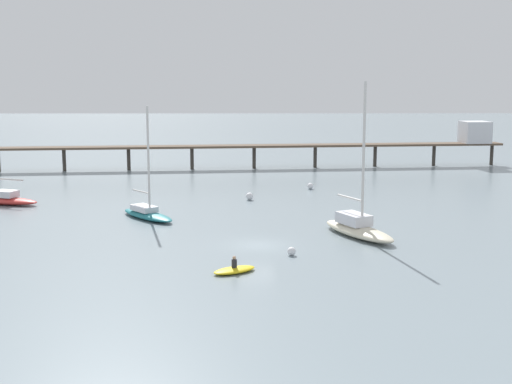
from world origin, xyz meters
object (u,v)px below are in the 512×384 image
Objects in this scene: sailboat_cream at (358,227)px; dinghy_yellow at (234,270)px; sailboat_teal at (147,212)px; mooring_buoy_mid at (292,251)px; pier at (342,141)px; mooring_buoy_near at (310,186)px; mooring_buoy_far at (250,196)px; sailboat_red at (1,198)px.

sailboat_cream is 3.74× the size of dinghy_yellow.
mooring_buoy_mid is (12.47, -13.59, -0.28)m from sailboat_teal.
pier is 21.35m from mooring_buoy_near.
mooring_buoy_near is 30.64m from mooring_buoy_mid.
sailboat_cream is at bearing -85.82° from mooring_buoy_near.
mooring_buoy_near is (-1.77, 24.18, -0.42)m from sailboat_cream.
pier reaches higher than mooring_buoy_far.
sailboat_red is 33.83m from mooring_buoy_near.
pier is 6.63× the size of sailboat_red.
mooring_buoy_far is at bearing 87.93° from dinghy_yellow.
sailboat_teal reaches higher than pier.
mooring_buoy_far is at bearing 97.52° from mooring_buoy_mid.
mooring_buoy_near is at bearing 76.98° from dinghy_yellow.
sailboat_teal is at bearing -121.55° from pier.
sailboat_cream is 19.91× the size of mooring_buoy_mid.
sailboat_red reaches higher than mooring_buoy_near.
sailboat_cream is at bearing -62.58° from mooring_buoy_far.
mooring_buoy_mid is at bearing -82.48° from mooring_buoy_far.
sailboat_cream reaches higher than pier.
dinghy_yellow is 4.63× the size of mooring_buoy_near.
pier is 21.74× the size of dinghy_yellow.
pier is 30.56m from mooring_buoy_far.
dinghy_yellow is 5.32× the size of mooring_buoy_mid.
mooring_buoy_far is (-8.82, 17.01, -0.38)m from sailboat_cream.
mooring_buoy_far is at bearing 117.42° from sailboat_cream.
mooring_buoy_far is at bearing -115.90° from pier.
sailboat_cream reaches higher than mooring_buoy_far.
sailboat_teal is 13.05× the size of mooring_buoy_far.
dinghy_yellow reaches higher than mooring_buoy_near.
dinghy_yellow is (8.41, -18.04, -0.39)m from sailboat_teal.
dinghy_yellow is at bearing -65.01° from sailboat_teal.
sailboat_cream is 1.14× the size of sailboat_red.
mooring_buoy_near is at bearing 82.51° from mooring_buoy_mid.
sailboat_teal is (-22.67, -36.93, -3.14)m from pier.
sailboat_red is 17.79m from sailboat_teal.
pier is at bearing 58.45° from sailboat_teal.
mooring_buoy_near is at bearing 45.56° from sailboat_teal.
mooring_buoy_near is 1.15× the size of mooring_buoy_mid.
sailboat_teal reaches higher than mooring_buoy_near.
sailboat_red reaches higher than mooring_buoy_mid.
pier reaches higher than mooring_buoy_near.
sailboat_cream is 8.47m from mooring_buoy_mid.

